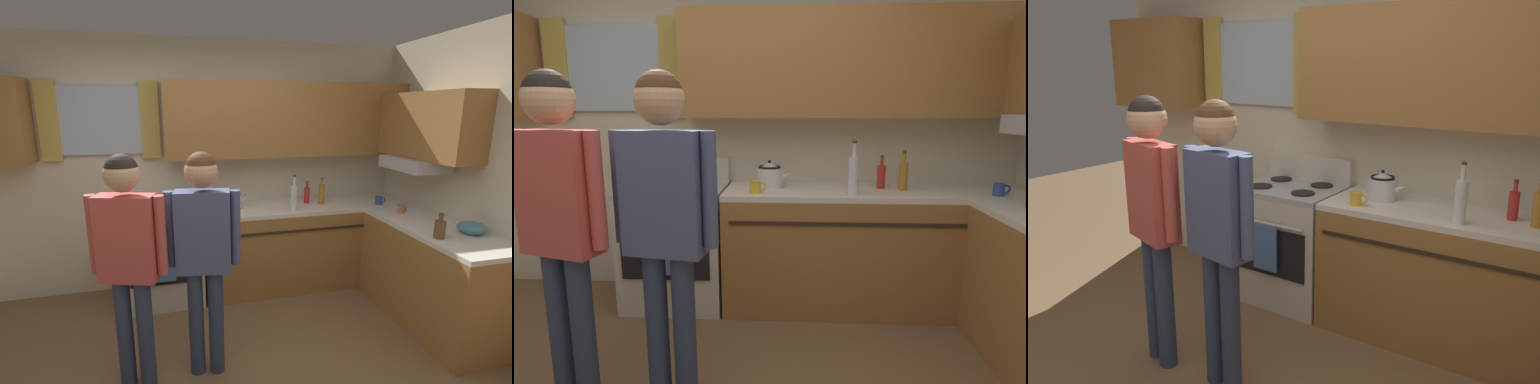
% 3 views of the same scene
% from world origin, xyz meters
% --- Properties ---
extents(back_wall_unit, '(4.60, 0.42, 2.60)m').
position_xyz_m(back_wall_unit, '(0.11, 1.81, 1.51)').
color(back_wall_unit, beige).
rests_on(back_wall_unit, ground).
extents(kitchen_counter_run, '(2.26, 1.97, 0.90)m').
position_xyz_m(kitchen_counter_run, '(1.48, 1.17, 0.45)').
color(kitchen_counter_run, '#9E6B38').
rests_on(kitchen_counter_run, ground).
extents(stove_oven, '(0.74, 0.67, 1.10)m').
position_xyz_m(stove_oven, '(-0.35, 1.54, 0.47)').
color(stove_oven, beige).
rests_on(stove_oven, ground).
extents(bottle_oil_amber, '(0.06, 0.06, 0.29)m').
position_xyz_m(bottle_oil_amber, '(1.33, 1.52, 1.01)').
color(bottle_oil_amber, '#B27223').
rests_on(bottle_oil_amber, kitchen_counter_run).
extents(bottle_sauce_red, '(0.06, 0.06, 0.25)m').
position_xyz_m(bottle_sauce_red, '(1.19, 1.59, 0.99)').
color(bottle_sauce_red, red).
rests_on(bottle_sauce_red, kitchen_counter_run).
extents(bottle_tall_clear, '(0.07, 0.07, 0.37)m').
position_xyz_m(bottle_tall_clear, '(0.94, 1.33, 1.04)').
color(bottle_tall_clear, silver).
rests_on(bottle_tall_clear, kitchen_counter_run).
extents(mug_mustard_yellow, '(0.12, 0.08, 0.09)m').
position_xyz_m(mug_mustard_yellow, '(0.28, 1.35, 0.95)').
color(mug_mustard_yellow, gold).
rests_on(mug_mustard_yellow, kitchen_counter_run).
extents(mug_cobalt_blue, '(0.11, 0.07, 0.08)m').
position_xyz_m(mug_cobalt_blue, '(1.92, 1.35, 0.94)').
color(mug_cobalt_blue, '#2D479E').
rests_on(mug_cobalt_blue, kitchen_counter_run).
extents(stovetop_kettle, '(0.27, 0.20, 0.21)m').
position_xyz_m(stovetop_kettle, '(0.36, 1.58, 1.00)').
color(stovetop_kettle, silver).
rests_on(stovetop_kettle, kitchen_counter_run).
extents(adult_left, '(0.49, 0.25, 1.64)m').
position_xyz_m(adult_left, '(-0.54, 0.36, 1.03)').
color(adult_left, '#2D3856').
rests_on(adult_left, ground).
extents(adult_in_plaid, '(0.50, 0.22, 1.63)m').
position_xyz_m(adult_in_plaid, '(-0.05, 0.38, 1.03)').
color(adult_in_plaid, '#2D3856').
rests_on(adult_in_plaid, ground).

